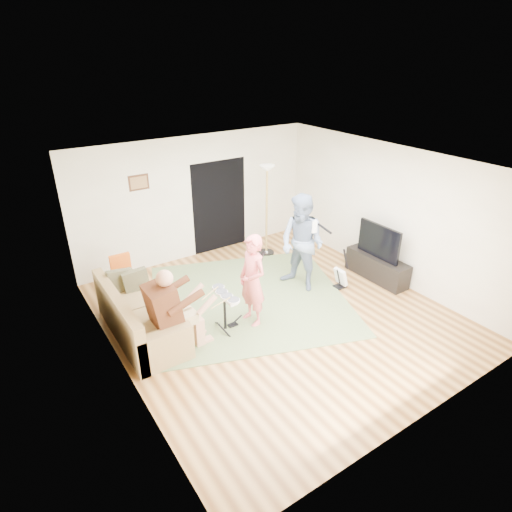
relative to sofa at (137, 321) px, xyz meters
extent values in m
plane|color=brown|center=(2.30, -0.74, -0.29)|extent=(6.00, 6.00, 0.00)
plane|color=white|center=(2.30, -0.74, 2.41)|extent=(6.00, 6.00, 0.00)
plane|color=brown|center=(-0.45, -0.54, 1.26)|extent=(0.00, 2.05, 2.05)
plane|color=black|center=(2.85, 2.25, 0.76)|extent=(2.10, 0.00, 2.10)
cube|color=#3F2314|center=(1.05, 2.25, 1.61)|extent=(0.42, 0.03, 0.32)
cube|color=#5D7145|center=(2.16, -0.05, -0.28)|extent=(4.49, 4.41, 0.02)
cube|color=#96794B|center=(0.10, 0.00, -0.07)|extent=(0.87, 1.73, 0.43)
cube|color=#96794B|center=(-0.27, 0.00, 0.14)|extent=(0.16, 2.14, 0.87)
cube|color=#96794B|center=(0.10, 0.97, 0.02)|extent=(0.87, 0.20, 0.61)
cube|color=#96794B|center=(0.10, -0.97, 0.02)|extent=(0.87, 0.20, 0.61)
cube|color=#552B18|center=(0.25, -0.65, 0.56)|extent=(0.40, 0.52, 0.65)
sphere|color=tan|center=(0.31, -0.65, 1.00)|extent=(0.26, 0.26, 0.26)
cylinder|color=black|center=(1.30, -0.65, 0.05)|extent=(0.05, 0.05, 0.64)
cube|color=white|center=(1.30, -0.65, 0.36)|extent=(0.12, 0.64, 0.04)
imported|color=#E46367|center=(1.81, -0.72, 0.53)|extent=(0.42, 0.61, 1.63)
imported|color=slate|center=(3.25, -0.23, 0.67)|extent=(0.94, 1.09, 1.91)
cube|color=black|center=(3.91, -0.69, -0.27)|extent=(0.23, 0.19, 0.03)
cube|color=white|center=(3.91, -0.69, -0.05)|extent=(0.18, 0.27, 0.36)
cylinder|color=black|center=(4.00, -0.69, 0.31)|extent=(0.19, 0.04, 0.46)
cylinder|color=black|center=(3.58, 1.42, -0.27)|extent=(0.37, 0.37, 0.03)
cylinder|color=tan|center=(3.58, 1.42, 0.71)|extent=(0.05, 0.05, 1.96)
cone|color=white|center=(3.58, 1.42, 1.71)|extent=(0.33, 0.33, 0.13)
cube|color=#D4B58A|center=(0.20, 1.11, 0.13)|extent=(0.39, 0.39, 0.04)
cube|color=orange|center=(0.20, 1.29, 0.44)|extent=(0.37, 0.08, 0.39)
cube|color=black|center=(4.80, -0.82, -0.04)|extent=(0.40, 1.40, 0.50)
cube|color=black|center=(4.75, -0.82, 0.56)|extent=(0.06, 1.01, 0.68)
camera|label=1|loc=(-1.59, -5.93, 4.04)|focal=30.00mm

